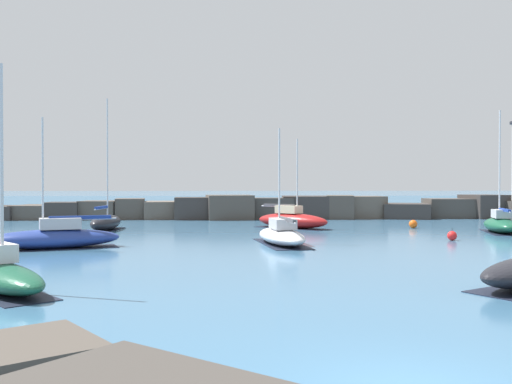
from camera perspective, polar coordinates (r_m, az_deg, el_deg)
The scene contains 9 objects.
open_sea_beyond at distance 121.26m, azimuth -1.17°, elevation -0.95°, with size 400.00×116.00×0.01m.
breakwater_jetty at distance 61.42m, azimuth 2.16°, elevation -1.70°, with size 70.30×7.00×2.54m.
sailboat_moored_0 at distance 35.34m, azimuth 2.56°, elevation -4.30°, with size 3.36×7.59×7.22m.
sailboat_moored_1 at distance 34.86m, azimuth -19.53°, elevation -4.30°, with size 7.79×4.70×7.52m.
sailboat_moored_2 at distance 47.32m, azimuth 23.28°, elevation -2.95°, with size 3.49×6.41×9.39m.
sailboat_moored_3 at distance 47.33m, azimuth -14.78°, elevation -2.91°, with size 2.21×6.09×10.63m.
sailboat_moored_7 at distance 48.02m, azimuth 3.60°, elevation -2.78°, with size 6.57×6.41×7.47m.
mooring_buoy_orange_near at distance 39.72m, azimuth 19.02°, elevation -4.16°, with size 0.63×0.63×0.83m.
mooring_buoy_far_side at distance 49.80m, azimuth 15.44°, elevation -3.11°, with size 0.69×0.69×0.89m.
Camera 1 is at (-3.31, -9.90, 3.72)m, focal length 40.00 mm.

